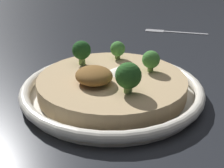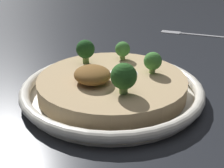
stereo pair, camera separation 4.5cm
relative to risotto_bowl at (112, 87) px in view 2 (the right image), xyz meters
name	(u,v)px [view 2 (the right image)]	position (x,y,z in m)	size (l,w,h in m)	color
ground_plane	(112,95)	(0.00, 0.00, -0.02)	(6.00, 6.00, 0.00)	#23262B
risotto_bowl	(112,87)	(0.00, 0.00, 0.00)	(0.29, 0.29, 0.03)	silver
cheese_sprinkle	(124,69)	(0.01, -0.02, 0.02)	(0.05, 0.05, 0.01)	white
crispy_onion_garnish	(92,75)	(-0.01, 0.04, 0.03)	(0.06, 0.06, 0.02)	brown
broccoli_front	(153,61)	(-0.01, -0.07, 0.04)	(0.03, 0.03, 0.04)	#759E4C
broccoli_left	(124,77)	(-0.06, 0.01, 0.04)	(0.04, 0.04, 0.04)	#668E47
broccoli_right	(85,50)	(0.07, 0.02, 0.04)	(0.03, 0.03, 0.04)	#759E4C
broccoli_front_right	(123,49)	(0.07, -0.05, 0.04)	(0.03, 0.03, 0.03)	#759E4C
fork_utensil	(185,33)	(0.28, -0.34, -0.01)	(0.14, 0.14, 0.00)	#B7B7BC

